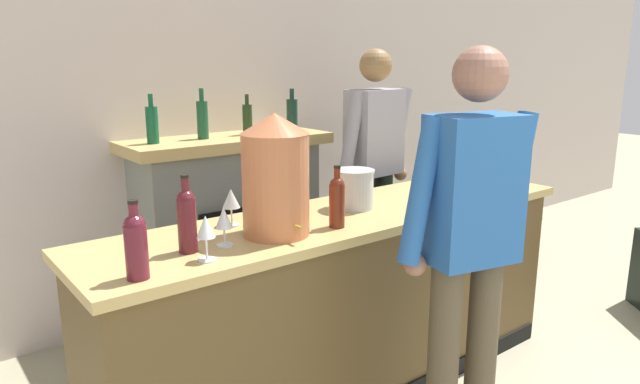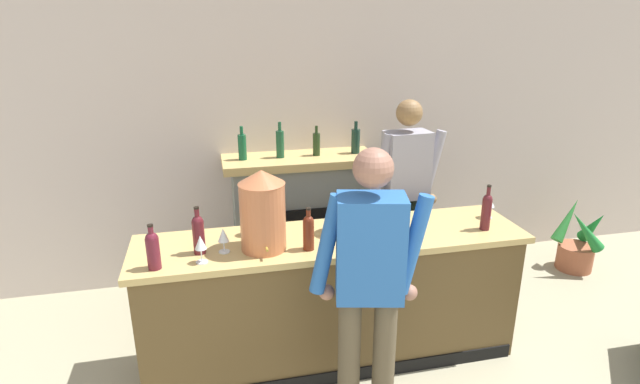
{
  "view_description": "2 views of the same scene",
  "coord_description": "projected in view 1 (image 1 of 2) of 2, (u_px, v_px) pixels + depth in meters",
  "views": [
    {
      "loc": [
        -1.77,
        0.54,
        1.71
      ],
      "look_at": [
        0.21,
        3.07,
        0.96
      ],
      "focal_mm": 32.0,
      "sensor_mm": 36.0,
      "label": 1
    },
    {
      "loc": [
        -0.76,
        -0.39,
        2.36
      ],
      "look_at": [
        -0.01,
        2.89,
        1.19
      ],
      "focal_mm": 28.0,
      "sensor_mm": 36.0,
      "label": 2
    }
  ],
  "objects": [
    {
      "name": "fireplace_stone",
      "position": [
        230.0,
        225.0,
        3.82
      ],
      "size": [
        1.35,
        0.52,
        1.53
      ],
      "color": "gray",
      "rests_on": "ground_plane"
    },
    {
      "name": "wine_bottle_riesling_slim",
      "position": [
        337.0,
        200.0,
        2.55
      ],
      "size": [
        0.07,
        0.07,
        0.28
      ],
      "color": "#602213",
      "rests_on": "bar_counter"
    },
    {
      "name": "bar_counter",
      "position": [
        346.0,
        303.0,
        2.94
      ],
      "size": [
        2.67,
        0.65,
        0.97
      ],
      "color": "brown",
      "rests_on": "ground_plane"
    },
    {
      "name": "wine_glass_front_left",
      "position": [
        485.0,
        160.0,
        3.57
      ],
      "size": [
        0.09,
        0.09,
        0.17
      ],
      "color": "silver",
      "rests_on": "bar_counter"
    },
    {
      "name": "potted_plant_corner",
      "position": [
        514.0,
        221.0,
        5.21
      ],
      "size": [
        0.46,
        0.5,
        0.7
      ],
      "color": "#A1573B",
      "rests_on": "ground_plane"
    },
    {
      "name": "wine_glass_back_row",
      "position": [
        231.0,
        200.0,
        2.58
      ],
      "size": [
        0.08,
        0.08,
        0.17
      ],
      "color": "silver",
      "rests_on": "bar_counter"
    },
    {
      "name": "wall_back_panel",
      "position": [
        204.0,
        110.0,
        3.84
      ],
      "size": [
        12.0,
        0.07,
        2.75
      ],
      "color": "beige",
      "rests_on": "ground_plane"
    },
    {
      "name": "copper_dispenser",
      "position": [
        275.0,
        175.0,
        2.41
      ],
      "size": [
        0.29,
        0.33,
        0.53
      ],
      "color": "#BC6A41",
      "rests_on": "bar_counter"
    },
    {
      "name": "wine_bottle_cabernet_heavy",
      "position": [
        136.0,
        243.0,
        1.95
      ],
      "size": [
        0.08,
        0.08,
        0.28
      ],
      "color": "#5A1A27",
      "rests_on": "bar_counter"
    },
    {
      "name": "ice_bucket_steel",
      "position": [
        354.0,
        189.0,
        2.89
      ],
      "size": [
        0.21,
        0.21,
        0.2
      ],
      "color": "silver",
      "rests_on": "bar_counter"
    },
    {
      "name": "person_bartender",
      "position": [
        374.0,
        171.0,
        3.77
      ],
      "size": [
        0.66,
        0.32,
        1.78
      ],
      "color": "#1E2B21",
      "rests_on": "ground_plane"
    },
    {
      "name": "wine_bottle_rose_blush",
      "position": [
        187.0,
        218.0,
        2.22
      ],
      "size": [
        0.08,
        0.08,
        0.31
      ],
      "color": "#521820",
      "rests_on": "bar_counter"
    },
    {
      "name": "wine_glass_by_dispenser",
      "position": [
        224.0,
        220.0,
        2.3
      ],
      "size": [
        0.07,
        0.07,
        0.16
      ],
      "color": "silver",
      "rests_on": "bar_counter"
    },
    {
      "name": "wine_bottle_burgundy_dark",
      "position": [
        499.0,
        164.0,
        3.34
      ],
      "size": [
        0.07,
        0.07,
        0.33
      ],
      "color": "#50181D",
      "rests_on": "bar_counter"
    },
    {
      "name": "wine_glass_mid_counter",
      "position": [
        206.0,
        229.0,
        2.12
      ],
      "size": [
        0.07,
        0.07,
        0.18
      ],
      "color": "silver",
      "rests_on": "bar_counter"
    },
    {
      "name": "person_customer",
      "position": [
        469.0,
        247.0,
        2.28
      ],
      "size": [
        0.65,
        0.37,
        1.76
      ],
      "color": "brown",
      "rests_on": "ground_plane"
    }
  ]
}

